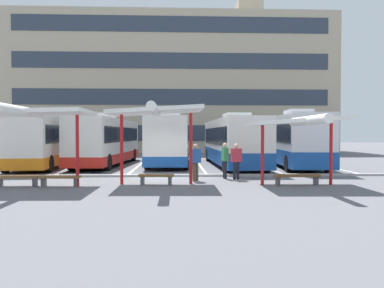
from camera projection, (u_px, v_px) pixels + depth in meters
name	position (u px, v px, depth m)	size (l,w,h in m)	color
ground_plane	(167.00, 177.00, 19.08)	(160.00, 160.00, 0.00)	slate
terminal_building	(173.00, 86.00, 48.80)	(39.99, 10.76, 19.70)	tan
coach_bus_0	(47.00, 141.00, 25.30)	(3.50, 11.85, 3.63)	silver
coach_bus_1	(107.00, 141.00, 26.57)	(3.27, 11.59, 3.59)	silver
coach_bus_2	(170.00, 141.00, 26.94)	(2.95, 11.17, 3.66)	silver
coach_bus_3	(232.00, 143.00, 25.67)	(2.87, 12.51, 3.54)	silver
coach_bus_4	(293.00, 141.00, 25.29)	(3.47, 11.09, 3.75)	silver
lane_stripe_0	(16.00, 166.00, 25.96)	(0.16, 14.00, 0.01)	white
lane_stripe_1	(78.00, 165.00, 26.14)	(0.16, 14.00, 0.01)	white
lane_stripe_2	(139.00, 165.00, 26.31)	(0.16, 14.00, 0.01)	white
lane_stripe_3	(200.00, 165.00, 26.48)	(0.16, 14.00, 0.01)	white
lane_stripe_4	(259.00, 165.00, 26.65)	(0.16, 14.00, 0.01)	white
lane_stripe_5	(318.00, 165.00, 26.82)	(0.16, 14.00, 0.01)	white
waiting_shelter_0	(35.00, 114.00, 15.23)	(4.29, 5.28, 3.24)	red
bench_0	(18.00, 178.00, 15.69)	(1.75, 0.44, 0.45)	brown
bench_1	(60.00, 178.00, 15.65)	(1.71, 0.54, 0.45)	brown
waiting_shelter_1	(156.00, 112.00, 16.07)	(4.03, 4.77, 3.42)	red
bench_2	(156.00, 177.00, 16.22)	(1.55, 0.58, 0.45)	brown
waiting_shelter_2	(299.00, 122.00, 15.84)	(4.01, 4.98, 2.97)	red
bench_3	(297.00, 177.00, 16.15)	(2.00, 0.48, 0.45)	brown
platform_kerb	(167.00, 176.00, 19.25)	(44.00, 0.24, 0.12)	#ADADA8
waiting_passenger_0	(236.00, 159.00, 17.95)	(0.53, 0.31, 1.74)	black
waiting_passenger_1	(195.00, 159.00, 17.41)	(0.53, 0.47, 1.74)	brown
waiting_passenger_2	(225.00, 158.00, 18.40)	(0.31, 0.54, 1.76)	black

